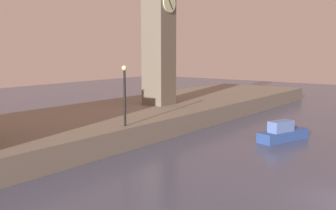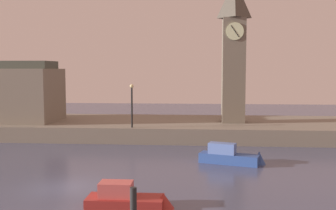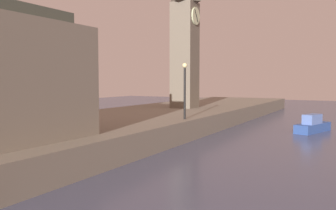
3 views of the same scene
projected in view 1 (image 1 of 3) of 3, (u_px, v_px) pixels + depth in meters
far_embankment at (58, 131)px, 29.03m from camera, size 70.00×12.00×1.50m
clock_tower at (159, 22)px, 36.48m from camera, size 2.52×2.55×14.49m
streetlamp at (125, 89)px, 26.63m from camera, size 0.36×0.36×4.07m
boat_tour_blue at (285, 132)px, 29.56m from camera, size 5.14×2.51×1.68m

